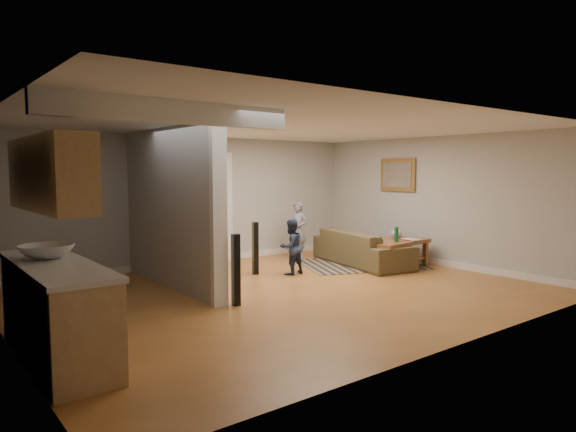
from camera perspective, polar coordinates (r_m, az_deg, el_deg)
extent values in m
plane|color=brown|center=(7.85, -0.29, -8.46)|extent=(7.50, 7.50, 0.00)
cube|color=beige|center=(10.20, -10.60, 1.67)|extent=(7.50, 0.04, 2.50)
cube|color=beige|center=(6.15, -29.25, -1.01)|extent=(0.04, 6.00, 2.50)
cube|color=beige|center=(10.36, 16.41, 1.61)|extent=(0.04, 6.00, 2.50)
cube|color=white|center=(7.66, -0.30, 10.04)|extent=(7.50, 6.00, 0.04)
cube|color=beige|center=(8.28, -13.09, 0.88)|extent=(0.15, 3.10, 2.50)
cube|color=white|center=(6.91, -7.72, 0.17)|extent=(0.22, 0.10, 2.50)
cube|color=white|center=(10.31, -10.42, -4.95)|extent=(7.50, 0.04, 0.12)
cube|color=white|center=(10.47, 16.15, -4.91)|extent=(0.04, 6.00, 0.12)
cube|color=#D8B272|center=(10.30, -8.94, 0.61)|extent=(0.90, 0.06, 2.10)
cube|color=#B37D52|center=(5.57, -24.34, -9.76)|extent=(0.60, 2.20, 0.90)
cube|color=beige|center=(5.47, -24.52, -4.99)|extent=(0.64, 2.24, 0.05)
cube|color=#B37D52|center=(5.39, -25.07, 4.25)|extent=(0.35, 2.00, 0.70)
imported|color=silver|center=(5.76, -25.22, -4.28)|extent=(0.54, 0.54, 0.19)
cube|color=black|center=(7.71, -10.58, 5.09)|extent=(0.03, 0.40, 0.34)
cube|color=black|center=(8.16, -12.19, 5.05)|extent=(0.03, 0.40, 0.34)
cube|color=black|center=(8.61, -13.63, 5.02)|extent=(0.03, 0.40, 0.34)
cube|color=olive|center=(10.93, 12.09, 4.49)|extent=(0.04, 0.90, 0.68)
cube|color=black|center=(10.24, 8.24, -5.30)|extent=(2.79, 2.45, 0.01)
imported|color=#453C22|center=(10.22, 8.20, -5.34)|extent=(1.32, 2.43, 0.67)
cube|color=brown|center=(9.88, 11.66, -2.83)|extent=(1.44, 0.94, 0.07)
cube|color=silver|center=(9.87, 11.66, -2.79)|extent=(0.90, 0.57, 0.02)
cube|color=brown|center=(9.92, 11.63, -4.71)|extent=(1.32, 0.82, 0.03)
cube|color=brown|center=(9.25, 11.16, -4.92)|extent=(0.09, 0.09, 0.50)
cube|color=brown|center=(10.24, 15.01, -4.03)|extent=(0.09, 0.09, 0.50)
cube|color=brown|center=(9.62, 8.04, -4.49)|extent=(0.09, 0.09, 0.50)
cube|color=brown|center=(10.58, 12.05, -3.68)|extent=(0.09, 0.09, 0.50)
imported|color=navy|center=(10.18, 11.93, -2.41)|extent=(0.25, 0.25, 0.24)
cylinder|color=#12521F|center=(9.62, 11.94, -2.02)|extent=(0.07, 0.07, 0.27)
imported|color=#998C4C|center=(9.67, 9.33, -2.75)|extent=(0.32, 0.37, 0.03)
imported|color=#66594C|center=(9.84, 13.13, -2.68)|extent=(0.26, 0.35, 0.03)
cube|color=brown|center=(8.70, -11.70, -2.30)|extent=(0.75, 1.29, 0.05)
cube|color=brown|center=(8.75, -11.66, -4.46)|extent=(0.67, 1.18, 0.03)
cylinder|color=brown|center=(8.22, -11.97, -5.29)|extent=(0.05, 0.05, 0.75)
cylinder|color=brown|center=(9.24, -13.21, -4.19)|extent=(0.05, 0.05, 0.75)
cylinder|color=brown|center=(8.28, -9.91, -5.18)|extent=(0.05, 0.05, 0.75)
cylinder|color=brown|center=(9.29, -11.37, -4.10)|extent=(0.05, 0.05, 0.75)
imported|color=black|center=(8.70, -11.57, -2.13)|extent=(0.37, 0.98, 0.56)
cylinder|color=white|center=(8.27, -10.41, -1.85)|extent=(0.10, 0.10, 0.18)
cube|color=black|center=(7.03, -5.82, -5.98)|extent=(0.11, 0.11, 0.98)
cube|color=black|center=(9.11, -3.66, -3.60)|extent=(0.11, 0.11, 0.93)
cylinder|color=#9D7844|center=(8.48, -8.53, -6.56)|extent=(0.41, 0.41, 0.27)
sphere|color=#D1411A|center=(8.51, -8.35, -5.59)|extent=(0.13, 0.13, 0.13)
sphere|color=#BAC016|center=(8.44, -8.98, -5.56)|extent=(0.13, 0.13, 0.13)
sphere|color=green|center=(8.40, -8.37, -5.48)|extent=(0.13, 0.13, 0.13)
imported|color=gray|center=(10.79, 1.06, -4.75)|extent=(0.42, 0.51, 1.19)
imported|color=#202A43|center=(9.16, 0.33, -6.50)|extent=(0.51, 0.41, 0.98)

